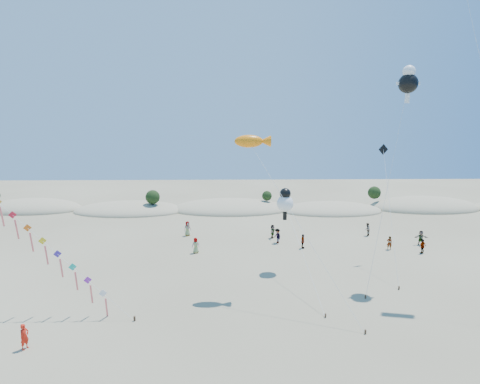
% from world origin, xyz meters
% --- Properties ---
extents(dune_ridge, '(145.30, 11.49, 5.57)m').
position_xyz_m(dune_ridge, '(1.06, 45.14, 0.11)').
color(dune_ridge, gray).
rests_on(dune_ridge, ground).
extents(fish_kite, '(8.67, 8.43, 12.93)m').
position_xyz_m(fish_kite, '(1.93, 14.22, 12.39)').
color(fish_kite, '#3F2D1E').
rests_on(fish_kite, ground).
extents(cartoon_kite_low, '(2.54, 10.74, 7.88)m').
position_xyz_m(cartoon_kite_low, '(5.23, 18.61, 6.60)').
color(cartoon_kite_low, '#3F2D1E').
rests_on(cartoon_kite_low, ground).
extents(cartoon_kite_high, '(5.32, 5.49, 18.65)m').
position_xyz_m(cartoon_kite_high, '(15.14, 16.40, 17.31)').
color(cartoon_kite_high, '#3F2D1E').
rests_on(cartoon_kite_high, ground).
extents(dark_kite, '(1.83, 8.76, 11.79)m').
position_xyz_m(dark_kite, '(15.22, 19.92, 8.54)').
color(dark_kite, '#3F2D1E').
rests_on(dark_kite, ground).
extents(flyer_foreground, '(0.60, 0.71, 1.64)m').
position_xyz_m(flyer_foreground, '(-12.70, 5.12, 0.82)').
color(flyer_foreground, red).
rests_on(flyer_foreground, ground).
extents(beachgoers, '(28.59, 8.35, 1.83)m').
position_xyz_m(beachgoers, '(8.88, 26.90, 0.84)').
color(beachgoers, slate).
rests_on(beachgoers, ground).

